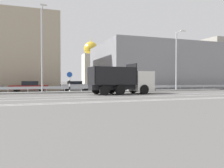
# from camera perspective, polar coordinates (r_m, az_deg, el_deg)

# --- Properties ---
(ground_plane) EXTENTS (320.00, 320.00, 0.00)m
(ground_plane) POSITION_cam_1_polar(r_m,az_deg,el_deg) (25.43, -2.04, -2.43)
(ground_plane) COLOR #605E5B
(lane_strip_0) EXTENTS (67.90, 0.16, 0.01)m
(lane_strip_0) POSITION_cam_1_polar(r_m,az_deg,el_deg) (22.19, 4.07, -2.94)
(lane_strip_0) COLOR silver
(lane_strip_0) RESTS_ON ground_plane
(lane_strip_1) EXTENTS (67.90, 0.16, 0.01)m
(lane_strip_1) POSITION_cam_1_polar(r_m,az_deg,el_deg) (20.03, 6.74, -3.39)
(lane_strip_1) COLOR silver
(lane_strip_1) RESTS_ON ground_plane
(lane_strip_2) EXTENTS (67.90, 0.16, 0.01)m
(lane_strip_2) POSITION_cam_1_polar(r_m,az_deg,el_deg) (17.57, 10.71, -4.03)
(lane_strip_2) COLOR silver
(lane_strip_2) RESTS_ON ground_plane
(lane_strip_3) EXTENTS (67.90, 0.16, 0.01)m
(lane_strip_3) POSITION_cam_1_polar(r_m,az_deg,el_deg) (16.98, 11.86, -4.21)
(lane_strip_3) COLOR silver
(lane_strip_3) RESTS_ON ground_plane
(median_island) EXTENTS (37.34, 1.10, 0.18)m
(median_island) POSITION_cam_1_polar(r_m,az_deg,el_deg) (27.33, -3.26, -2.00)
(median_island) COLOR gray
(median_island) RESTS_ON ground_plane
(median_guardrail) EXTENTS (67.90, 0.09, 0.78)m
(median_guardrail) POSITION_cam_1_polar(r_m,az_deg,el_deg) (28.12, -3.73, -0.93)
(median_guardrail) COLOR #9EA0A5
(median_guardrail) RESTS_ON ground_plane
(dump_truck) EXTENTS (7.31, 3.20, 3.35)m
(dump_truck) POSITION_cam_1_polar(r_m,az_deg,el_deg) (24.24, 4.45, 0.42)
(dump_truck) COLOR silver
(dump_truck) RESTS_ON ground_plane
(median_road_sign) EXTENTS (0.69, 0.16, 2.53)m
(median_road_sign) POSITION_cam_1_polar(r_m,az_deg,el_deg) (26.52, -11.03, 0.53)
(median_road_sign) COLOR white
(median_road_sign) RESTS_ON ground_plane
(street_lamp_1) EXTENTS (0.71, 2.40, 9.59)m
(street_lamp_1) POSITION_cam_1_polar(r_m,az_deg,el_deg) (26.17, -17.83, 9.27)
(street_lamp_1) COLOR #ADADB2
(street_lamp_1) RESTS_ON ground_plane
(street_lamp_2) EXTENTS (0.72, 1.94, 8.33)m
(street_lamp_2) POSITION_cam_1_polar(r_m,az_deg,el_deg) (32.20, 16.57, 6.48)
(street_lamp_2) COLOR #ADADB2
(street_lamp_2) RESTS_ON ground_plane
(parked_car_3) EXTENTS (4.91, 2.08, 1.40)m
(parked_car_3) POSITION_cam_1_polar(r_m,az_deg,el_deg) (30.58, -20.72, -0.58)
(parked_car_3) COLOR maroon
(parked_car_3) RESTS_ON ground_plane
(parked_car_4) EXTENTS (4.26, 2.11, 1.39)m
(parked_car_4) POSITION_cam_1_polar(r_m,az_deg,el_deg) (30.54, -9.54, -0.51)
(parked_car_4) COLOR #A3A3A8
(parked_car_4) RESTS_ON ground_plane
(parked_car_5) EXTENTS (3.99, 2.07, 1.24)m
(parked_car_5) POSITION_cam_1_polar(r_m,az_deg,el_deg) (31.90, 0.28, -0.56)
(parked_car_5) COLOR #335B33
(parked_car_5) RESTS_ON ground_plane
(parked_car_6) EXTENTS (4.22, 2.15, 1.40)m
(parked_car_6) POSITION_cam_1_polar(r_m,az_deg,el_deg) (33.77, 8.05, -0.33)
(parked_car_6) COLOR maroon
(parked_car_6) RESTS_ON ground_plane
(parked_car_7) EXTENTS (4.95, 2.09, 1.55)m
(parked_car_7) POSITION_cam_1_polar(r_m,az_deg,el_deg) (37.05, 15.54, -0.16)
(parked_car_7) COLOR #335B33
(parked_car_7) RESTS_ON ground_plane
(background_building_1) EXTENTS (20.99, 15.70, 7.89)m
(background_building_1) POSITION_cam_1_polar(r_m,az_deg,el_deg) (42.13, 10.93, 4.32)
(background_building_1) COLOR gray
(background_building_1) RESTS_ON ground_plane
(church_tower) EXTENTS (3.60, 3.60, 11.20)m
(church_tower) POSITION_cam_1_polar(r_m,az_deg,el_deg) (50.46, -5.55, 5.02)
(church_tower) COLOR silver
(church_tower) RESTS_ON ground_plane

